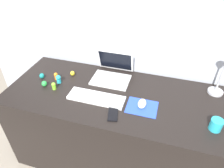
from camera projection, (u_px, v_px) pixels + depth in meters
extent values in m
plane|color=gray|center=(116.00, 154.00, 1.97)|extent=(6.00, 6.00, 0.00)
cube|color=#B2B7C1|center=(129.00, 62.00, 1.78)|extent=(2.87, 0.05, 1.62)
cube|color=black|center=(116.00, 128.00, 1.75)|extent=(1.67, 0.69, 0.74)
cube|color=white|center=(111.00, 80.00, 1.66)|extent=(0.30, 0.21, 0.01)
cube|color=white|center=(115.00, 61.00, 1.71)|extent=(0.30, 0.07, 0.19)
cube|color=black|center=(115.00, 61.00, 1.70)|extent=(0.27, 0.06, 0.17)
cube|color=white|center=(96.00, 98.00, 1.48)|extent=(0.41, 0.13, 0.02)
cube|color=blue|center=(142.00, 107.00, 1.41)|extent=(0.21, 0.17, 0.00)
ellipsoid|color=white|center=(142.00, 103.00, 1.42)|extent=(0.06, 0.10, 0.03)
cube|color=black|center=(113.00, 114.00, 1.36)|extent=(0.09, 0.14, 0.01)
cylinder|color=#B7B7BC|center=(215.00, 92.00, 1.54)|extent=(0.11, 0.11, 0.02)
cylinder|color=#B7B7BC|center=(222.00, 75.00, 1.45)|extent=(0.01, 0.01, 0.29)
cylinder|color=#28B7CC|center=(216.00, 125.00, 1.24)|extent=(0.07, 0.07, 0.08)
cylinder|color=#8CDB33|center=(54.00, 87.00, 1.57)|extent=(0.03, 0.03, 0.03)
sphere|color=#8CDB33|center=(54.00, 85.00, 1.55)|extent=(0.03, 0.03, 0.03)
ellipsoid|color=green|center=(44.00, 84.00, 1.60)|extent=(0.04, 0.04, 0.05)
ellipsoid|color=yellow|center=(73.00, 73.00, 1.72)|extent=(0.04, 0.04, 0.04)
cylinder|color=orange|center=(56.00, 78.00, 1.67)|extent=(0.03, 0.03, 0.03)
sphere|color=orange|center=(56.00, 74.00, 1.66)|extent=(0.03, 0.03, 0.03)
cylinder|color=#28B7CC|center=(59.00, 81.00, 1.64)|extent=(0.03, 0.03, 0.03)
sphere|color=#28B7CC|center=(58.00, 77.00, 1.62)|extent=(0.04, 0.04, 0.04)
ellipsoid|color=teal|center=(42.00, 76.00, 1.68)|extent=(0.04, 0.04, 0.04)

